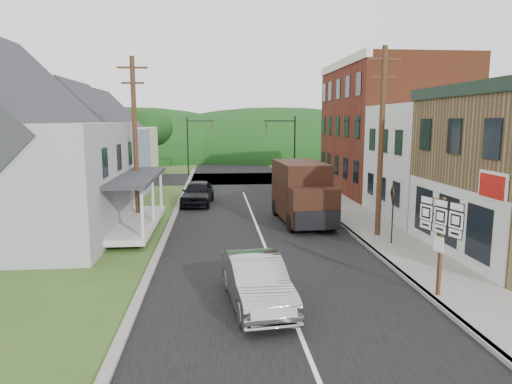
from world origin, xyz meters
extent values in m
plane|color=#2D4719|center=(0.00, 0.00, 0.00)|extent=(120.00, 120.00, 0.00)
cube|color=black|center=(0.00, 10.00, 0.00)|extent=(9.00, 90.00, 0.02)
cube|color=black|center=(0.00, 27.00, 0.00)|extent=(60.00, 9.00, 0.02)
cube|color=slate|center=(5.90, 8.00, 0.07)|extent=(2.80, 55.00, 0.15)
cube|color=slate|center=(4.55, 8.00, 0.07)|extent=(0.20, 55.00, 0.15)
cube|color=slate|center=(-4.65, 8.00, 0.06)|extent=(0.30, 55.00, 0.12)
cube|color=silver|center=(11.30, 7.50, 3.25)|extent=(8.00, 7.00, 6.50)
cube|color=maroon|center=(11.30, 17.00, 5.00)|extent=(8.00, 12.00, 10.00)
cube|color=gray|center=(-12.00, 6.00, 2.75)|extent=(10.00, 12.00, 5.50)
cube|color=#7C91A9|center=(-11.00, 17.00, 2.50)|extent=(7.00, 8.00, 5.00)
cube|color=beige|center=(-11.50, 26.00, 2.50)|extent=(7.00, 8.00, 5.00)
cylinder|color=#472D19|center=(5.60, 3.50, 4.50)|extent=(0.26, 0.26, 9.00)
cube|color=#472D19|center=(5.60, 3.50, 8.40)|extent=(1.60, 0.10, 0.10)
cube|color=#472D19|center=(5.60, 3.50, 7.60)|extent=(1.20, 0.10, 0.10)
cylinder|color=#472D19|center=(-6.50, 8.00, 4.50)|extent=(0.26, 0.26, 9.00)
cube|color=#472D19|center=(-6.50, 8.00, 8.40)|extent=(1.60, 0.10, 0.10)
cube|color=#472D19|center=(-6.50, 8.00, 7.60)|extent=(1.20, 0.10, 0.10)
cylinder|color=black|center=(5.00, 23.50, 3.00)|extent=(0.14, 0.14, 6.00)
cylinder|color=black|center=(3.60, 23.50, 5.60)|extent=(2.80, 0.10, 0.10)
imported|color=olive|center=(2.40, 23.50, 4.90)|extent=(0.16, 0.20, 1.00)
cylinder|color=black|center=(-5.00, 30.50, 3.00)|extent=(0.14, 0.14, 6.00)
cylinder|color=black|center=(-3.60, 30.50, 5.60)|extent=(2.80, 0.10, 0.10)
imported|color=olive|center=(-2.40, 30.50, 4.90)|extent=(0.16, 0.20, 1.00)
cylinder|color=#382616|center=(-19.00, 20.00, 2.38)|extent=(0.36, 0.36, 4.76)
cylinder|color=#382616|center=(-9.00, 32.00, 1.96)|extent=(0.36, 0.36, 3.92)
ellipsoid|color=black|center=(-9.00, 32.00, 4.90)|extent=(4.80, 4.80, 4.08)
ellipsoid|color=black|center=(0.00, 55.00, 0.00)|extent=(90.00, 30.00, 16.00)
imported|color=#A0A1A5|center=(-0.97, -4.15, 0.75)|extent=(2.14, 4.74, 1.51)
imported|color=black|center=(-3.39, 13.14, 0.81)|extent=(2.34, 4.90, 1.62)
cube|color=black|center=(2.56, 7.63, 1.83)|extent=(2.65, 4.72, 3.02)
cube|color=black|center=(2.71, 4.92, 1.30)|extent=(2.49, 1.80, 1.98)
cube|color=black|center=(2.70, 5.13, 2.14)|extent=(2.26, 1.37, 0.05)
cube|color=black|center=(2.76, 4.04, 0.78)|extent=(2.30, 0.29, 0.94)
cylinder|color=black|center=(1.61, 4.97, 0.47)|extent=(0.34, 0.95, 0.94)
cylinder|color=black|center=(3.80, 5.09, 0.47)|extent=(0.34, 0.95, 0.94)
cylinder|color=black|center=(1.38, 9.13, 0.47)|extent=(0.34, 0.95, 0.94)
cylinder|color=black|center=(3.56, 9.26, 0.47)|extent=(0.34, 0.95, 0.94)
cube|color=#472D19|center=(4.80, -4.18, 1.71)|extent=(0.12, 0.12, 3.13)
cube|color=black|center=(4.75, -4.20, 2.70)|extent=(0.52, 1.73, 0.07)
cube|color=white|center=(4.88, -4.81, 3.10)|extent=(0.15, 0.48, 0.20)
cube|color=white|center=(4.88, -4.81, 2.70)|extent=(0.16, 0.52, 0.49)
cube|color=white|center=(4.88, -4.81, 2.30)|extent=(0.15, 0.48, 0.25)
cube|color=white|center=(4.71, -4.21, 3.10)|extent=(0.15, 0.48, 0.20)
cube|color=white|center=(4.71, -4.21, 2.70)|extent=(0.16, 0.52, 0.49)
cube|color=white|center=(4.71, -4.21, 2.30)|extent=(0.15, 0.48, 0.25)
cube|color=white|center=(4.54, -3.61, 3.10)|extent=(0.15, 0.48, 0.20)
cube|color=white|center=(4.54, -3.61, 2.70)|extent=(0.16, 0.52, 0.49)
cube|color=white|center=(4.54, -3.61, 2.30)|extent=(0.15, 0.48, 0.25)
cube|color=white|center=(4.71, -4.21, 1.80)|extent=(0.13, 0.39, 0.49)
cylinder|color=black|center=(5.68, 1.92, 1.40)|extent=(0.07, 0.07, 2.49)
cube|color=black|center=(5.61, 1.92, 2.43)|extent=(0.12, 0.73, 0.73)
cube|color=gold|center=(5.63, 1.92, 2.43)|extent=(0.12, 0.66, 0.66)
camera|label=1|loc=(-2.17, -17.39, 5.60)|focal=32.00mm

